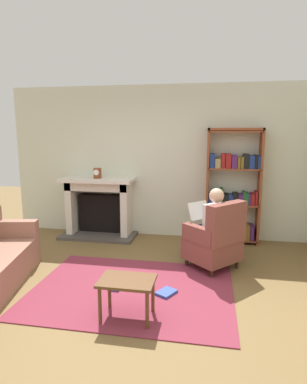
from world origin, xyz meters
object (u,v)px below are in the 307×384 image
fireplace (100,205)px  seated_reader (210,224)px  mantel_clock (97,173)px  armchair_reading (216,239)px  bookshelf (233,189)px  side_table (127,285)px

fireplace → seated_reader: 2.28m
fireplace → seated_reader: seated_reader is taller
fireplace → mantel_clock: bearing=-84.2°
mantel_clock → seated_reader: 2.29m
mantel_clock → seated_reader: mantel_clock is taller
fireplace → armchair_reading: fireplace is taller
fireplace → mantel_clock: (0.01, -0.10, 0.60)m
armchair_reading → bookshelf: bearing=-150.4°
armchair_reading → seated_reader: (-0.09, 0.08, 0.20)m
bookshelf → armchair_reading: bearing=-103.0°
bookshelf → armchair_reading: 1.34m
bookshelf → armchair_reading: size_ratio=2.01×
fireplace → armchair_reading: 2.40m
mantel_clock → side_table: 2.87m
fireplace → bookshelf: (2.37, 0.04, 0.36)m
fireplace → mantel_clock: size_ratio=7.47×
armchair_reading → side_table: armchair_reading is taller
mantel_clock → side_table: (1.19, -2.49, -0.81)m
bookshelf → mantel_clock: bearing=-176.7°
seated_reader → side_table: bearing=14.2°
armchair_reading → side_table: bearing=10.3°
fireplace → bookshelf: bearing=0.9°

